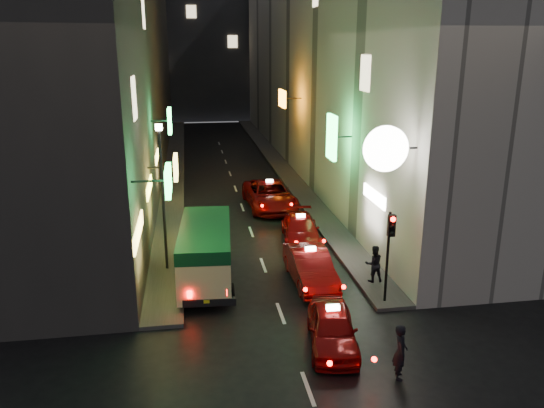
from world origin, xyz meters
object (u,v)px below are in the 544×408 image
taxi_near (332,325)px  lamp_post (162,188)px  minibus (206,248)px  pedestrian_crossing (401,348)px  traffic_light (390,238)px

taxi_near → lamp_post: (-5.47, 6.89, 2.98)m
minibus → pedestrian_crossing: size_ratio=3.00×
pedestrian_crossing → minibus: bearing=49.3°
minibus → traffic_light: bearing=-25.5°
pedestrian_crossing → lamp_post: bearing=52.0°
minibus → traffic_light: traffic_light is taller
minibus → pedestrian_crossing: bearing=-54.6°
pedestrian_crossing → lamp_post: (-6.95, 8.88, 2.76)m
minibus → taxi_near: minibus is taller
pedestrian_crossing → traffic_light: 4.85m
lamp_post → taxi_near: bearing=-51.6°
minibus → traffic_light: (6.56, -3.12, 1.15)m
pedestrian_crossing → lamp_post: 11.61m
pedestrian_crossing → taxi_near: bearing=50.6°
minibus → lamp_post: (-1.64, 1.41, 2.18)m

